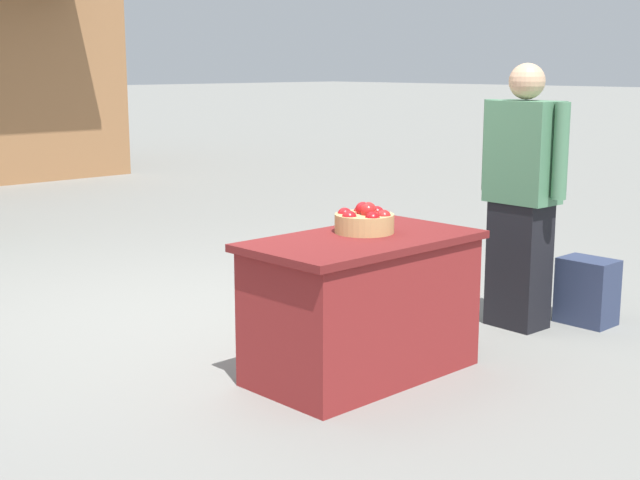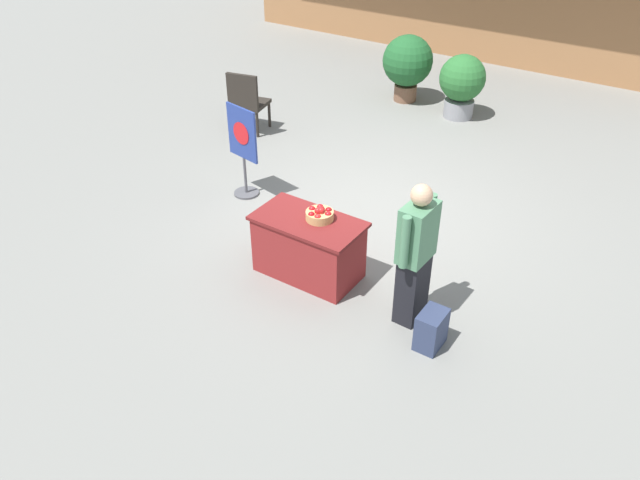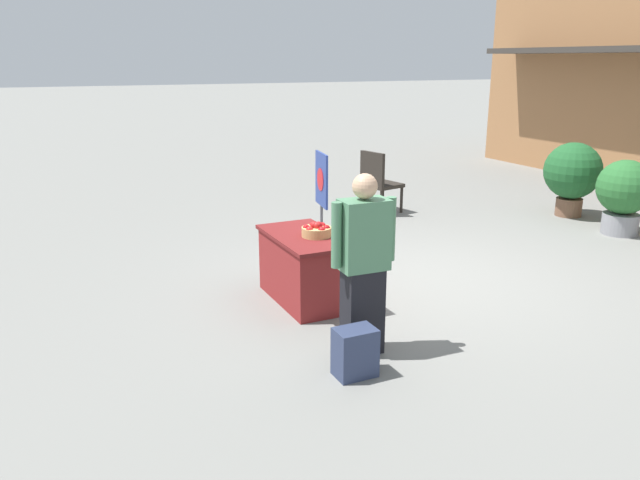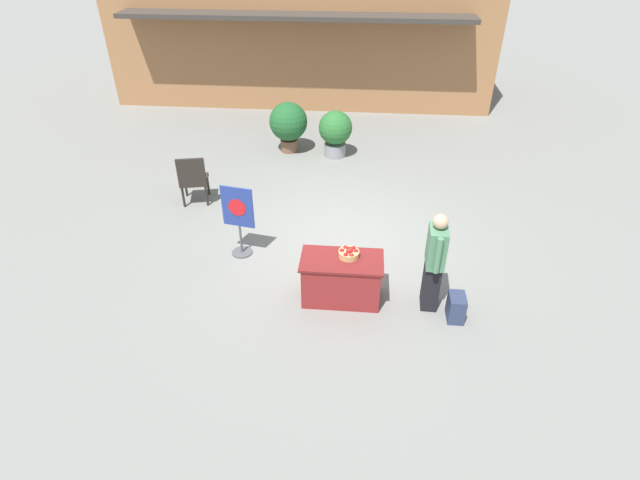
% 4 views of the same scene
% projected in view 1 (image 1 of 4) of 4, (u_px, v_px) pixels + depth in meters
% --- Properties ---
extents(ground_plane, '(120.00, 120.00, 0.00)m').
position_uv_depth(ground_plane, '(186.00, 320.00, 5.76)').
color(ground_plane, slate).
extents(display_table, '(1.26, 0.69, 0.75)m').
position_uv_depth(display_table, '(362.00, 306.00, 4.68)').
color(display_table, maroon).
rests_on(display_table, ground_plane).
extents(apple_basket, '(0.32, 0.32, 0.16)m').
position_uv_depth(apple_basket, '(365.00, 220.00, 4.73)').
color(apple_basket, tan).
rests_on(apple_basket, display_table).
extents(person_visitor, '(0.28, 0.61, 1.64)m').
position_uv_depth(person_visitor, '(522.00, 196.00, 5.48)').
color(person_visitor, black).
rests_on(person_visitor, ground_plane).
extents(backpack, '(0.24, 0.34, 0.42)m').
position_uv_depth(backpack, '(587.00, 291.00, 5.65)').
color(backpack, '#2D3856').
rests_on(backpack, ground_plane).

